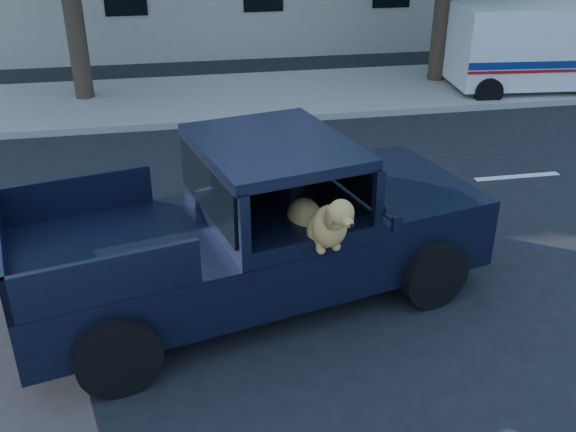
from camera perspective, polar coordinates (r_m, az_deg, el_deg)
ground at (r=7.96m, az=6.02°, el=-8.15°), size 120.00×120.00×0.00m
far_sidewalk at (r=16.18m, az=-3.28°, el=10.62°), size 60.00×4.00×0.15m
lane_stripes at (r=11.37m, az=10.91°, el=2.73°), size 21.60×0.14×0.01m
pickup_truck at (r=7.81m, az=-3.62°, el=-2.91°), size 5.94×3.47×2.00m
mail_truck at (r=17.45m, az=20.68°, el=13.15°), size 4.12×2.34×2.17m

